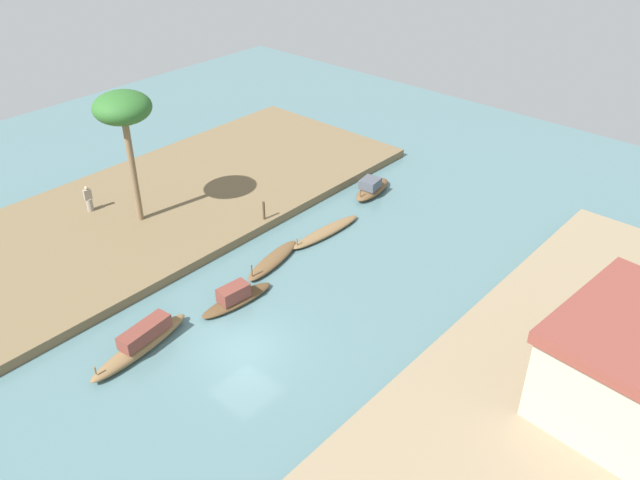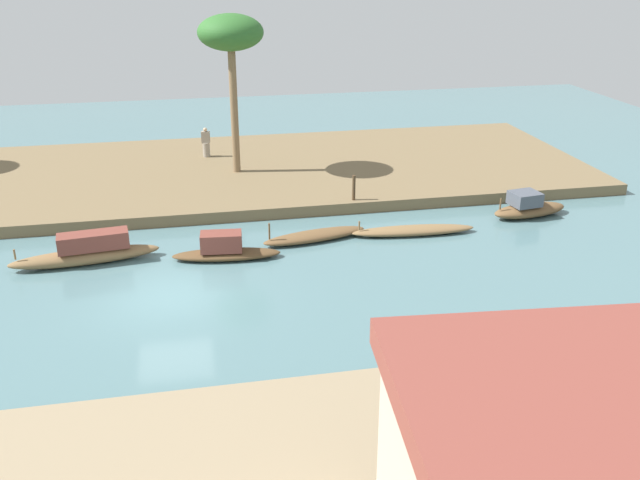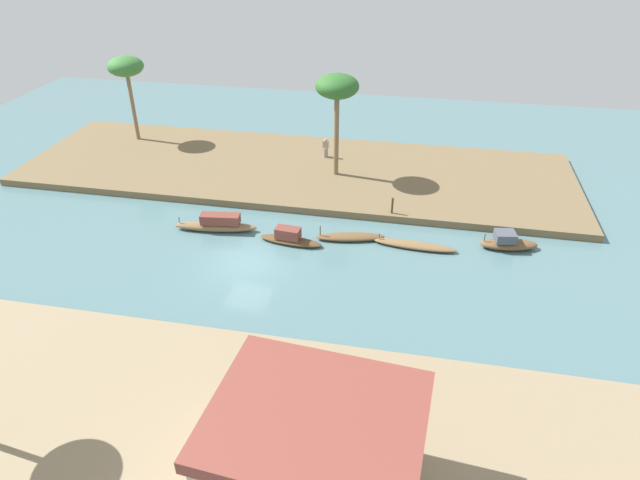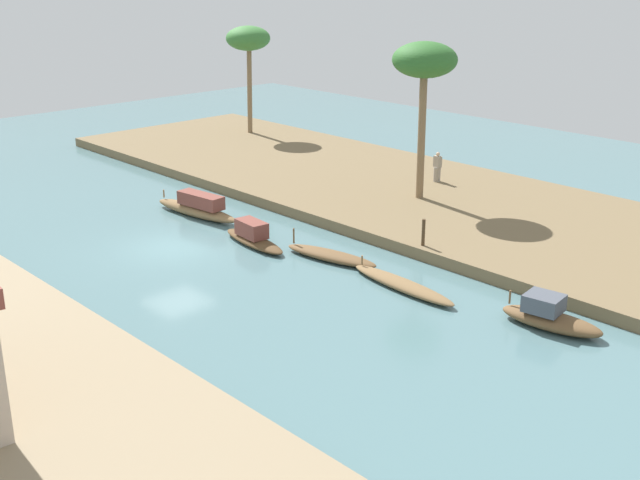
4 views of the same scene
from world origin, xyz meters
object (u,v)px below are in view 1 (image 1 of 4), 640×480
Objects in this scene: sampan_downstream_large at (142,342)px; person_on_near_bank at (89,200)px; riverside_building at (636,368)px; mooring_post at (264,210)px; sampan_with_tall_canopy at (372,188)px; palm_tree_left_near at (123,111)px; sampan_with_red_awning at (326,232)px; sampan_foreground at (236,297)px; sampan_near_left_bank at (273,260)px.

sampan_downstream_large is 12.64m from person_on_near_bank.
mooring_post is at bearing -87.78° from riverside_building.
sampan_with_tall_canopy is 15.28m from palm_tree_left_near.
person_on_near_bank is (13.05, -10.31, 0.77)m from sampan_with_tall_canopy.
person_on_near_bank is at bearing -52.62° from sampan_with_red_awning.
sampan_with_tall_canopy is (-5.47, -1.02, 0.23)m from sampan_with_red_awning.
sampan_with_red_awning is at bearing 118.08° from mooring_post.
sampan_foreground is at bearing 34.70° from mooring_post.
sampan_with_tall_canopy is 0.48× the size of palm_tree_left_near.
person_on_near_bank is at bearing -66.13° from palm_tree_left_near.
mooring_post is at bearing -58.33° from sampan_with_red_awning.
sampan_foreground is at bearing 82.11° from palm_tree_left_near.
riverside_building reaches higher than sampan_foreground.
sampan_with_red_awning is 3.67m from mooring_post.
sampan_downstream_large is 19.59m from riverside_building.
sampan_near_left_bank is 11.76m from person_on_near_bank.
mooring_post reaches higher than sampan_foreground.
palm_tree_left_near reaches higher than sampan_foreground.
sampan_foreground is at bearing 5.70° from sampan_near_left_bank.
sampan_with_tall_canopy reaches higher than sampan_foreground.
person_on_near_bank is at bearing -46.95° from sampan_with_tall_canopy.
sampan_downstream_large is 3.45× the size of person_on_near_bank.
mooring_post is at bearing -139.90° from sampan_foreground.
sampan_near_left_bank is at bearing -157.40° from sampan_foreground.
sampan_foreground is 0.93× the size of sampan_near_left_bank.
person_on_near_bank is (7.58, -11.33, 0.99)m from sampan_with_red_awning.
mooring_post is 20.39m from riverside_building.
sampan_downstream_large is at bearing 17.89° from mooring_post.
sampan_near_left_bank is (-3.58, -1.11, -0.18)m from sampan_foreground.
palm_tree_left_near is (11.73, -7.33, 6.50)m from sampan_with_tall_canopy.
mooring_post is 0.16× the size of riverside_building.
sampan_with_tall_canopy is at bearing -166.12° from sampan_foreground.
person_on_near_bank reaches higher than sampan_downstream_large.
sampan_foreground is (7.54, 0.92, 0.19)m from sampan_with_red_awning.
sampan_with_tall_canopy is 20.02m from riverside_building.
sampan_foreground is 3.75m from sampan_near_left_bank.
sampan_with_red_awning is at bearing 174.53° from sampan_downstream_large.
sampan_downstream_large is 11.30m from mooring_post.
sampan_downstream_large is at bearing -54.93° from riverside_building.
riverside_building is (-1.32, 17.36, 2.35)m from sampan_near_left_bank.
sampan_foreground is (-4.87, 0.60, -0.08)m from sampan_downstream_large.
riverside_building is (-4.94, 28.50, 1.37)m from person_on_near_bank.
sampan_foreground is at bearing 100.66° from person_on_near_bank.
riverside_building is (-3.62, 25.51, -4.36)m from palm_tree_left_near.
mooring_post is 9.07m from palm_tree_left_near.
sampan_with_red_awning is 12.42m from sampan_downstream_large.
sampan_with_red_awning is 13.67m from person_on_near_bank.
sampan_downstream_large is 1.32× the size of sampan_foreground.
sampan_downstream_large is 17.93m from sampan_with_tall_canopy.
mooring_post is (7.14, -2.12, 0.65)m from sampan_with_tall_canopy.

